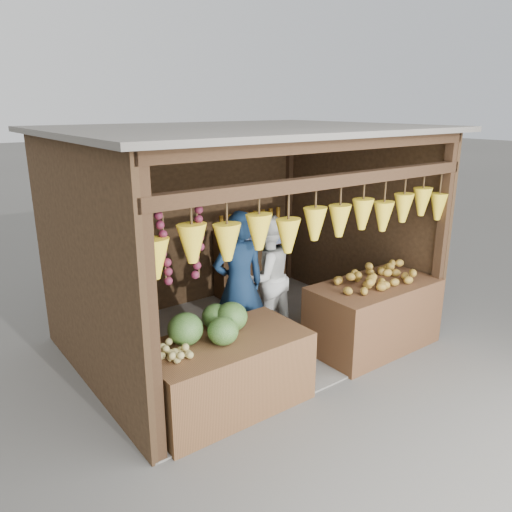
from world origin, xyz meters
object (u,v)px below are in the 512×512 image
Objects in this scene: counter_left at (226,373)px; man_standing at (239,285)px; woman_standing at (265,277)px; vendor_seated at (128,300)px; counter_right at (373,315)px.

counter_left is 0.92× the size of man_standing.
man_standing is at bearing 19.62° from woman_standing.
vendor_seated is (-1.21, 0.35, 0.00)m from man_standing.
woman_standing is (1.29, 1.03, 0.43)m from counter_left.
man_standing reaches higher than counter_right.
man_standing is 1.50× the size of vendor_seated.
counter_left is 1.35m from vendor_seated.
woman_standing is at bearing -148.72° from man_standing.
man_standing is 1.26m from vendor_seated.
woman_standing is (0.57, 0.23, -0.09)m from man_standing.
counter_left is 1.20m from man_standing.
man_standing is 0.62m from woman_standing.
vendor_seated is at bearing -7.18° from man_standing.
vendor_seated is (-1.78, 0.11, 0.09)m from woman_standing.
counter_right is 2.94m from vendor_seated.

